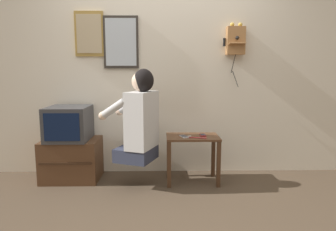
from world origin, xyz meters
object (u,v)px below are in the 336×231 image
at_px(wall_phone_antique, 235,40).
at_px(toothbrush, 196,137).
at_px(cell_phone_spare, 203,135).
at_px(television, 69,123).
at_px(person, 140,119).
at_px(cell_phone_held, 184,136).
at_px(wall_mirror, 121,42).
at_px(framed_picture, 89,34).

bearing_deg(wall_phone_antique, toothbrush, -139.99).
distance_m(cell_phone_spare, toothbrush, 0.15).
xyz_separation_m(television, wall_phone_antique, (1.88, 0.21, 0.92)).
height_order(person, cell_phone_held, person).
bearing_deg(wall_mirror, television, -156.10).
relative_size(person, framed_picture, 1.88).
relative_size(wall_phone_antique, cell_phone_held, 5.35).
xyz_separation_m(television, wall_mirror, (0.57, 0.25, 0.90)).
bearing_deg(television, wall_mirror, 23.90).
bearing_deg(cell_phone_held, wall_phone_antique, 10.30).
distance_m(person, toothbrush, 0.63).
height_order(television, toothbrush, television).
height_order(person, wall_mirror, wall_mirror).
relative_size(framed_picture, cell_phone_held, 3.71).
relative_size(person, cell_phone_held, 6.97).
distance_m(wall_phone_antique, framed_picture, 1.68).
bearing_deg(toothbrush, wall_phone_antique, -34.14).
bearing_deg(wall_phone_antique, person, -157.16).
bearing_deg(wall_mirror, framed_picture, 179.50).
relative_size(television, cell_phone_spare, 3.87).
distance_m(cell_phone_held, toothbrush, 0.14).
distance_m(wall_phone_antique, cell_phone_held, 1.26).
xyz_separation_m(wall_phone_antique, toothbrush, (-0.48, -0.40, -1.05)).
xyz_separation_m(wall_phone_antique, framed_picture, (-1.68, 0.04, 0.07)).
relative_size(person, wall_phone_antique, 1.30).
xyz_separation_m(person, wall_mirror, (-0.24, 0.49, 0.82)).
bearing_deg(toothbrush, television, 97.96).
bearing_deg(cell_phone_spare, television, 175.30).
height_order(television, cell_phone_spare, television).
relative_size(framed_picture, cell_phone_spare, 4.04).
height_order(framed_picture, cell_phone_spare, framed_picture).
relative_size(cell_phone_held, cell_phone_spare, 1.09).
distance_m(person, cell_phone_held, 0.52).
bearing_deg(wall_mirror, toothbrush, -28.02).
xyz_separation_m(person, framed_picture, (-0.60, 0.50, 0.91)).
height_order(framed_picture, wall_mirror, framed_picture).
bearing_deg(cell_phone_held, toothbrush, -42.13).
xyz_separation_m(cell_phone_held, toothbrush, (0.13, -0.05, 0.00)).
relative_size(person, toothbrush, 5.11).
bearing_deg(person, cell_phone_held, -56.11).
relative_size(person, cell_phone_spare, 7.58).
height_order(wall_mirror, cell_phone_held, wall_mirror).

